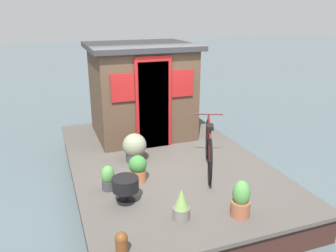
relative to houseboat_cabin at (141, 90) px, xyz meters
The scene contains 11 objects.
ground_plane 2.06m from the houseboat_cabin, behind, with size 60.00×60.00×0.00m, color #4C5B60.
houseboat_deck 1.90m from the houseboat_cabin, behind, with size 5.13×3.33×0.48m.
houseboat_cabin is the anchor object (origin of this frame).
bicycle 2.28m from the houseboat_cabin, 165.27° to the right, with size 1.57×0.76×0.88m.
potted_plant_thyme 2.65m from the houseboat_cabin, 152.16° to the left, with size 0.20×0.20×0.39m.
potted_plant_ivy 1.63m from the houseboat_cabin, 158.67° to the left, with size 0.43×0.43×0.52m.
potted_plant_succulent 3.46m from the houseboat_cabin, behind, with size 0.23×0.23×0.44m.
potted_plant_lavender 2.36m from the houseboat_cabin, 162.19° to the left, with size 0.29×0.29×0.44m.
potted_plant_mint 3.63m from the houseboat_cabin, behind, with size 0.26×0.26×0.51m.
charcoal_grill 2.95m from the houseboat_cabin, 159.28° to the left, with size 0.38×0.38×0.38m.
mooring_bollard 4.06m from the houseboat_cabin, 160.64° to the left, with size 0.15×0.15×0.28m.
Camera 1 is at (-5.47, 1.93, 3.09)m, focal length 36.68 mm.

